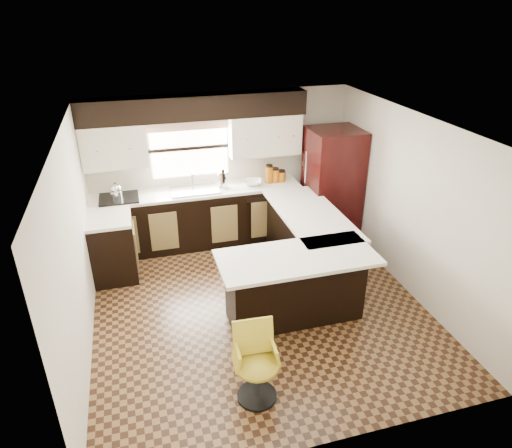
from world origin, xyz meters
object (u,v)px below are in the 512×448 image
object	(u,v)px
peninsula_long	(306,244)
bar_chair	(257,366)
peninsula_return	(295,286)
refrigerator	(332,186)

from	to	relation	value
peninsula_long	bar_chair	bearing A→B (deg)	-122.19
peninsula_long	peninsula_return	world-z (taller)	same
peninsula_long	bar_chair	world-z (taller)	peninsula_long
refrigerator	bar_chair	bearing A→B (deg)	-124.96
peninsula_return	bar_chair	size ratio (longest dim) A/B	1.97
peninsula_long	bar_chair	size ratio (longest dim) A/B	2.33
peninsula_return	refrigerator	bearing A→B (deg)	55.21
peninsula_long	refrigerator	size ratio (longest dim) A/B	1.05
bar_chair	refrigerator	bearing A→B (deg)	58.24
bar_chair	peninsula_return	bearing A→B (deg)	57.96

